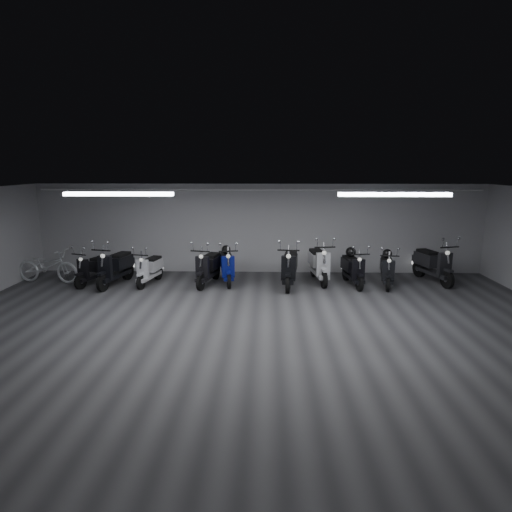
{
  "coord_description": "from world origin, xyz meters",
  "views": [
    {
      "loc": [
        0.28,
        -8.38,
        3.35
      ],
      "look_at": [
        -0.03,
        2.5,
        1.05
      ],
      "focal_mm": 30.11,
      "sensor_mm": 36.0,
      "label": 1
    }
  ],
  "objects_px": {
    "scooter_8": "(387,265)",
    "scooter_5": "(290,262)",
    "scooter_9": "(434,258)",
    "scooter_4": "(227,261)",
    "scooter_1": "(115,261)",
    "scooter_2": "(149,264)",
    "scooter_0": "(93,264)",
    "helmet_2": "(226,250)",
    "helmet_0": "(387,254)",
    "scooter_7": "(353,264)",
    "bicycle": "(47,262)",
    "helmet_1": "(351,252)",
    "scooter_3": "(208,262)",
    "scooter_6": "(319,258)"
  },
  "relations": [
    {
      "from": "scooter_3",
      "to": "scooter_9",
      "type": "relative_size",
      "value": 0.94
    },
    {
      "from": "scooter_1",
      "to": "scooter_9",
      "type": "relative_size",
      "value": 0.98
    },
    {
      "from": "scooter_4",
      "to": "scooter_5",
      "type": "xyz_separation_m",
      "value": [
        1.8,
        -0.33,
        0.07
      ]
    },
    {
      "from": "scooter_0",
      "to": "helmet_1",
      "type": "distance_m",
      "value": 7.37
    },
    {
      "from": "scooter_3",
      "to": "helmet_2",
      "type": "bearing_deg",
      "value": 54.78
    },
    {
      "from": "scooter_0",
      "to": "helmet_1",
      "type": "height_order",
      "value": "scooter_0"
    },
    {
      "from": "scooter_2",
      "to": "bicycle",
      "type": "xyz_separation_m",
      "value": [
        -3.02,
        0.13,
        0.0
      ]
    },
    {
      "from": "scooter_5",
      "to": "scooter_7",
      "type": "height_order",
      "value": "scooter_5"
    },
    {
      "from": "scooter_9",
      "to": "scooter_4",
      "type": "bearing_deg",
      "value": 166.68
    },
    {
      "from": "scooter_8",
      "to": "scooter_9",
      "type": "distance_m",
      "value": 1.52
    },
    {
      "from": "scooter_0",
      "to": "scooter_9",
      "type": "height_order",
      "value": "scooter_9"
    },
    {
      "from": "scooter_6",
      "to": "scooter_7",
      "type": "height_order",
      "value": "scooter_6"
    },
    {
      "from": "scooter_1",
      "to": "scooter_5",
      "type": "distance_m",
      "value": 4.94
    },
    {
      "from": "bicycle",
      "to": "scooter_9",
      "type": "bearing_deg",
      "value": -80.63
    },
    {
      "from": "scooter_1",
      "to": "scooter_2",
      "type": "bearing_deg",
      "value": 20.57
    },
    {
      "from": "helmet_2",
      "to": "scooter_0",
      "type": "bearing_deg",
      "value": -172.72
    },
    {
      "from": "scooter_1",
      "to": "scooter_2",
      "type": "height_order",
      "value": "scooter_1"
    },
    {
      "from": "helmet_1",
      "to": "bicycle",
      "type": "bearing_deg",
      "value": -179.14
    },
    {
      "from": "scooter_7",
      "to": "bicycle",
      "type": "relative_size",
      "value": 0.91
    },
    {
      "from": "scooter_1",
      "to": "scooter_4",
      "type": "bearing_deg",
      "value": 18.89
    },
    {
      "from": "scooter_0",
      "to": "helmet_2",
      "type": "xyz_separation_m",
      "value": [
        3.76,
        0.48,
        0.34
      ]
    },
    {
      "from": "scooter_2",
      "to": "scooter_9",
      "type": "height_order",
      "value": "scooter_9"
    },
    {
      "from": "scooter_1",
      "to": "scooter_5",
      "type": "height_order",
      "value": "scooter_5"
    },
    {
      "from": "scooter_3",
      "to": "scooter_6",
      "type": "height_order",
      "value": "scooter_6"
    },
    {
      "from": "scooter_5",
      "to": "helmet_1",
      "type": "bearing_deg",
      "value": 19.13
    },
    {
      "from": "helmet_1",
      "to": "helmet_0",
      "type": "bearing_deg",
      "value": -2.6
    },
    {
      "from": "bicycle",
      "to": "scooter_8",
      "type": "bearing_deg",
      "value": -83.02
    },
    {
      "from": "scooter_9",
      "to": "helmet_1",
      "type": "distance_m",
      "value": 2.45
    },
    {
      "from": "scooter_5",
      "to": "scooter_8",
      "type": "bearing_deg",
      "value": 9.15
    },
    {
      "from": "scooter_1",
      "to": "scooter_9",
      "type": "xyz_separation_m",
      "value": [
        9.14,
        0.57,
        0.02
      ]
    },
    {
      "from": "scooter_5",
      "to": "scooter_1",
      "type": "bearing_deg",
      "value": -173.17
    },
    {
      "from": "scooter_1",
      "to": "scooter_8",
      "type": "distance_m",
      "value": 7.68
    },
    {
      "from": "scooter_2",
      "to": "scooter_6",
      "type": "height_order",
      "value": "scooter_6"
    },
    {
      "from": "scooter_4",
      "to": "scooter_6",
      "type": "xyz_separation_m",
      "value": [
        2.67,
        0.18,
        0.06
      ]
    },
    {
      "from": "scooter_5",
      "to": "scooter_9",
      "type": "bearing_deg",
      "value": 14.37
    },
    {
      "from": "scooter_8",
      "to": "scooter_6",
      "type": "bearing_deg",
      "value": 178.88
    },
    {
      "from": "scooter_0",
      "to": "scooter_1",
      "type": "xyz_separation_m",
      "value": [
        0.65,
        -0.09,
        0.1
      ]
    },
    {
      "from": "scooter_3",
      "to": "scooter_5",
      "type": "height_order",
      "value": "scooter_5"
    },
    {
      "from": "scooter_3",
      "to": "scooter_6",
      "type": "xyz_separation_m",
      "value": [
        3.18,
        0.35,
        0.04
      ]
    },
    {
      "from": "scooter_4",
      "to": "scooter_5",
      "type": "bearing_deg",
      "value": -20.12
    },
    {
      "from": "scooter_1",
      "to": "scooter_7",
      "type": "relative_size",
      "value": 1.11
    },
    {
      "from": "helmet_0",
      "to": "scooter_4",
      "type": "bearing_deg",
      "value": -179.83
    },
    {
      "from": "scooter_1",
      "to": "scooter_8",
      "type": "relative_size",
      "value": 1.15
    },
    {
      "from": "helmet_0",
      "to": "scooter_7",
      "type": "bearing_deg",
      "value": -169.31
    },
    {
      "from": "scooter_8",
      "to": "scooter_5",
      "type": "bearing_deg",
      "value": -167.03
    },
    {
      "from": "scooter_3",
      "to": "scooter_7",
      "type": "height_order",
      "value": "scooter_3"
    },
    {
      "from": "scooter_6",
      "to": "bicycle",
      "type": "distance_m",
      "value": 7.9
    },
    {
      "from": "scooter_7",
      "to": "scooter_9",
      "type": "height_order",
      "value": "scooter_9"
    },
    {
      "from": "scooter_4",
      "to": "helmet_1",
      "type": "height_order",
      "value": "scooter_4"
    },
    {
      "from": "scooter_0",
      "to": "scooter_9",
      "type": "relative_size",
      "value": 0.84
    }
  ]
}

